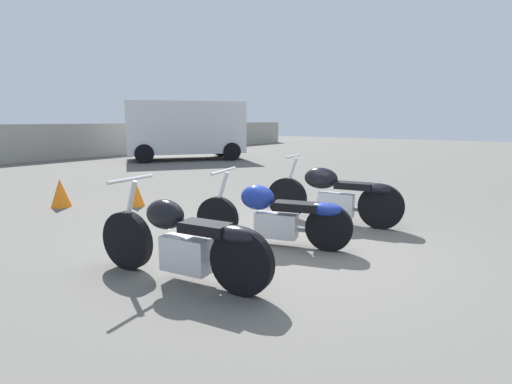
{
  "coord_description": "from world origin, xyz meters",
  "views": [
    {
      "loc": [
        -4.07,
        -2.62,
        1.56
      ],
      "look_at": [
        0.0,
        0.38,
        0.65
      ],
      "focal_mm": 28.0,
      "sensor_mm": 36.0,
      "label": 1
    }
  ],
  "objects_px": {
    "parked_van": "(185,128)",
    "traffic_cone_far": "(136,194)",
    "traffic_cone_near": "(60,193)",
    "motorcycle_slot_2": "(334,195)",
    "motorcycle_slot_1": "(275,215)",
    "motorcycle_slot_0": "(184,241)"
  },
  "relations": [
    {
      "from": "motorcycle_slot_0",
      "to": "motorcycle_slot_2",
      "type": "height_order",
      "value": "motorcycle_slot_2"
    },
    {
      "from": "motorcycle_slot_1",
      "to": "parked_van",
      "type": "relative_size",
      "value": 0.41
    },
    {
      "from": "motorcycle_slot_1",
      "to": "motorcycle_slot_2",
      "type": "relative_size",
      "value": 0.94
    },
    {
      "from": "parked_van",
      "to": "motorcycle_slot_1",
      "type": "bearing_deg",
      "value": 177.43
    },
    {
      "from": "motorcycle_slot_0",
      "to": "parked_van",
      "type": "relative_size",
      "value": 0.41
    },
    {
      "from": "traffic_cone_near",
      "to": "parked_van",
      "type": "bearing_deg",
      "value": 31.83
    },
    {
      "from": "parked_van",
      "to": "traffic_cone_near",
      "type": "bearing_deg",
      "value": 157.52
    },
    {
      "from": "traffic_cone_near",
      "to": "traffic_cone_far",
      "type": "distance_m",
      "value": 1.36
    },
    {
      "from": "traffic_cone_near",
      "to": "motorcycle_slot_2",
      "type": "bearing_deg",
      "value": -67.53
    },
    {
      "from": "parked_van",
      "to": "traffic_cone_far",
      "type": "xyz_separation_m",
      "value": [
        -6.78,
        -5.8,
        -1.03
      ]
    },
    {
      "from": "parked_van",
      "to": "traffic_cone_far",
      "type": "height_order",
      "value": "parked_van"
    },
    {
      "from": "traffic_cone_near",
      "to": "traffic_cone_far",
      "type": "relative_size",
      "value": 1.16
    },
    {
      "from": "motorcycle_slot_1",
      "to": "parked_van",
      "type": "bearing_deg",
      "value": 34.97
    },
    {
      "from": "motorcycle_slot_1",
      "to": "traffic_cone_near",
      "type": "distance_m",
      "value": 4.41
    },
    {
      "from": "motorcycle_slot_0",
      "to": "motorcycle_slot_1",
      "type": "distance_m",
      "value": 1.5
    },
    {
      "from": "traffic_cone_near",
      "to": "traffic_cone_far",
      "type": "xyz_separation_m",
      "value": [
        0.86,
        -1.06,
        -0.04
      ]
    },
    {
      "from": "motorcycle_slot_2",
      "to": "traffic_cone_far",
      "type": "xyz_separation_m",
      "value": [
        -1.01,
        3.46,
        -0.22
      ]
    },
    {
      "from": "parked_van",
      "to": "traffic_cone_far",
      "type": "bearing_deg",
      "value": 166.24
    },
    {
      "from": "motorcycle_slot_1",
      "to": "motorcycle_slot_2",
      "type": "height_order",
      "value": "motorcycle_slot_2"
    },
    {
      "from": "motorcycle_slot_2",
      "to": "traffic_cone_near",
      "type": "xyz_separation_m",
      "value": [
        -1.87,
        4.52,
        -0.18
      ]
    },
    {
      "from": "motorcycle_slot_0",
      "to": "motorcycle_slot_2",
      "type": "xyz_separation_m",
      "value": [
        2.93,
        -0.18,
        0.03
      ]
    },
    {
      "from": "motorcycle_slot_2",
      "to": "parked_van",
      "type": "distance_m",
      "value": 10.95
    }
  ]
}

